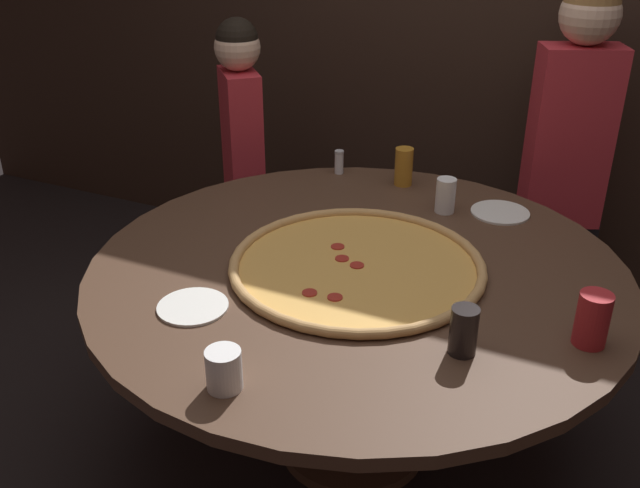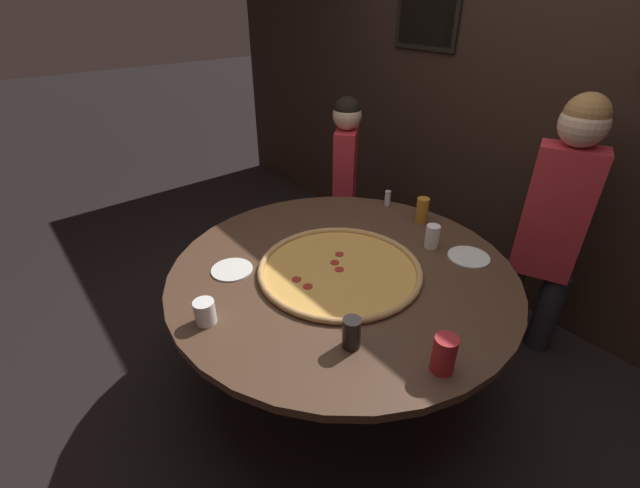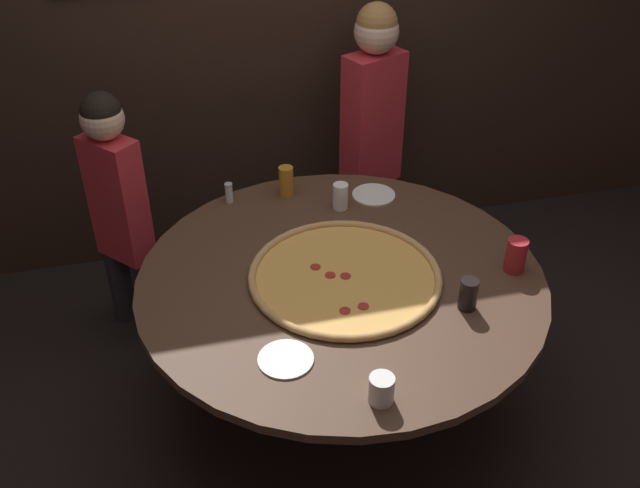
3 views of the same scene
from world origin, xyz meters
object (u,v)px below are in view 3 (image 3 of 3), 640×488
object	(u,v)px
drink_cup_near_left	(516,255)
white_plate_right_side	(374,195)
drink_cup_front_edge	(340,196)
diner_side_right	(372,125)
diner_far_left	(118,204)
drink_cup_centre_back	(468,294)
drink_cup_by_shaker	(381,389)
condiment_shaker	(229,193)
white_plate_left_side	(286,359)
drink_cup_near_right	(286,181)
dining_table	(340,297)
giant_pizza	(345,276)

from	to	relation	value
drink_cup_near_left	white_plate_right_side	world-z (taller)	drink_cup_near_left
drink_cup_front_edge	diner_side_right	distance (m)	0.67
drink_cup_near_left	diner_far_left	size ratio (longest dim) A/B	0.11
drink_cup_centre_back	drink_cup_front_edge	bearing A→B (deg)	109.08
drink_cup_by_shaker	condiment_shaker	bearing A→B (deg)	102.66
white_plate_left_side	drink_cup_near_right	bearing A→B (deg)	78.03
drink_cup_by_shaker	drink_cup_front_edge	bearing A→B (deg)	81.04
dining_table	diner_far_left	xyz separation A→B (m)	(-0.88, 0.79, 0.12)
giant_pizza	drink_cup_near_right	world-z (taller)	drink_cup_near_right
drink_cup_near_right	diner_side_right	size ratio (longest dim) A/B	0.10
drink_cup_centre_back	drink_cup_near_left	bearing A→B (deg)	31.83
dining_table	diner_side_right	world-z (taller)	diner_side_right
drink_cup_by_shaker	diner_far_left	world-z (taller)	diner_far_left
drink_cup_near_left	white_plate_right_side	xyz separation A→B (m)	(-0.38, 0.71, -0.07)
diner_far_left	drink_cup_front_edge	bearing A→B (deg)	-147.52
drink_cup_front_edge	drink_cup_centre_back	bearing A→B (deg)	-70.92
drink_cup_by_shaker	white_plate_right_side	size ratio (longest dim) A/B	0.49
drink_cup_near_left	drink_cup_front_edge	bearing A→B (deg)	131.70
drink_cup_near_right	drink_cup_centre_back	size ratio (longest dim) A/B	1.14
dining_table	drink_cup_near_left	world-z (taller)	drink_cup_near_left
drink_cup_front_edge	drink_cup_centre_back	size ratio (longest dim) A/B	0.97
drink_cup_centre_back	white_plate_right_side	xyz separation A→B (m)	(-0.10, 0.89, -0.06)
drink_cup_near_right	drink_cup_near_left	bearing A→B (deg)	-46.05
diner_side_right	diner_far_left	bearing A→B (deg)	-11.10
drink_cup_near_right	condiment_shaker	size ratio (longest dim) A/B	1.54
diner_far_left	drink_cup_by_shaker	bearing A→B (deg)	167.41
white_plate_right_side	diner_far_left	bearing A→B (deg)	169.80
drink_cup_near_left	diner_far_left	world-z (taller)	diner_far_left
giant_pizza	drink_cup_by_shaker	size ratio (longest dim) A/B	7.73
dining_table	drink_cup_by_shaker	distance (m)	0.72
dining_table	condiment_shaker	size ratio (longest dim) A/B	17.35
drink_cup_near_left	drink_cup_front_edge	world-z (taller)	drink_cup_near_left
dining_table	white_plate_right_side	bearing A→B (deg)	60.60
dining_table	drink_cup_front_edge	distance (m)	0.55
giant_pizza	drink_cup_front_edge	distance (m)	0.54
drink_cup_by_shaker	diner_far_left	size ratio (longest dim) A/B	0.08
dining_table	drink_cup_front_edge	xyz separation A→B (m)	(0.13, 0.50, 0.18)
drink_cup_centre_back	white_plate_right_side	world-z (taller)	drink_cup_centre_back
drink_cup_by_shaker	drink_cup_front_edge	distance (m)	1.21
drink_cup_near_right	drink_cup_near_left	xyz separation A→B (m)	(0.79, -0.82, -0.00)
drink_cup_near_right	diner_far_left	bearing A→B (deg)	172.43
diner_side_right	diner_far_left	world-z (taller)	diner_side_right
giant_pizza	diner_side_right	bearing A→B (deg)	67.42
drink_cup_by_shaker	white_plate_left_side	size ratio (longest dim) A/B	0.51
drink_cup_centre_back	white_plate_right_side	distance (m)	0.90
drink_cup_near_right	drink_cup_front_edge	world-z (taller)	drink_cup_near_right
drink_cup_near_left	drink_cup_centre_back	distance (m)	0.34
condiment_shaker	diner_far_left	bearing A→B (deg)	168.90
dining_table	drink_cup_centre_back	bearing A→B (deg)	-37.26
white_plate_right_side	condiment_shaker	xyz separation A→B (m)	(-0.68, 0.11, 0.05)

